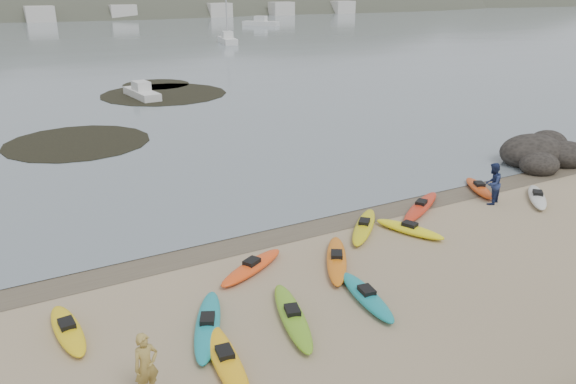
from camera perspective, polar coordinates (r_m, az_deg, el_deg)
ground at (r=22.99m, az=0.00°, el=-3.51°), size 600.00×600.00×0.00m
wet_sand at (r=22.74m, az=0.37°, el=-3.77°), size 60.00×60.00×0.00m
kayaks at (r=20.24m, az=6.27°, el=-6.59°), size 22.33×9.63×0.34m
person_west at (r=14.25m, az=-14.22°, el=-16.73°), size 0.68×0.51×1.71m
person_east at (r=26.62m, az=20.07°, el=0.81°), size 1.13×1.02×1.90m
rock_cluster at (r=34.18m, az=24.39°, el=3.18°), size 5.45×4.03×1.93m
kelp_mats at (r=48.29m, az=-14.67°, el=8.65°), size 19.67×26.30×0.04m
moored_boats at (r=102.09m, az=-17.89°, el=14.52°), size 90.18×81.87×1.20m
far_hills at (r=219.52m, az=-16.11°, el=13.02°), size 550.00×135.00×80.00m
far_town at (r=164.35m, az=-24.26°, el=16.14°), size 199.00×5.00×4.00m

